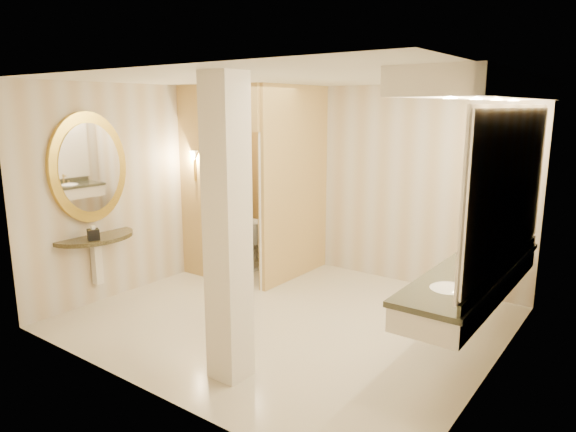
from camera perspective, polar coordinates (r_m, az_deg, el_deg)
name	(u,v)px	position (r m, az deg, el deg)	size (l,w,h in m)	color
floor	(288,317)	(6.11, 0.03, -11.19)	(4.50, 4.50, 0.00)	beige
ceiling	(288,79)	(5.62, 0.03, 15.02)	(4.50, 4.50, 0.00)	silver
wall_back	(371,183)	(7.40, 9.24, 3.66)	(4.50, 0.02, 2.70)	beige
wall_front	(142,241)	(4.30, -15.93, -2.69)	(4.50, 0.02, 2.70)	beige
wall_left	(156,186)	(7.25, -14.50, 3.27)	(0.02, 4.00, 2.70)	beige
wall_right	(499,233)	(4.77, 22.41, -1.71)	(0.02, 4.00, 2.70)	beige
toilet_closet	(264,182)	(7.14, -2.71, 3.79)	(1.50, 1.55, 2.70)	tan
wall_sconce	(194,157)	(7.24, -10.37, 6.49)	(0.14, 0.14, 0.42)	gold
vanity	(483,191)	(5.16, 20.85, 2.57)	(0.75, 2.83, 2.09)	white
console_shelf	(90,197)	(6.63, -21.10, 2.00)	(1.02, 1.02, 1.96)	black
pillar	(228,232)	(4.46, -6.73, -1.78)	(0.31, 0.31, 2.70)	white
tissue_box	(93,234)	(6.45, -20.82, -1.93)	(0.13, 0.13, 0.13)	black
toilet	(257,240)	(7.89, -3.49, -2.72)	(0.45, 0.79, 0.80)	white
soap_bottle_a	(460,267)	(5.10, 18.59, -5.40)	(0.05, 0.06, 0.12)	beige
soap_bottle_b	(482,255)	(5.59, 20.77, -4.03)	(0.10, 0.10, 0.12)	silver
soap_bottle_c	(461,262)	(5.11, 18.69, -4.86)	(0.08, 0.08, 0.21)	#C6B28C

